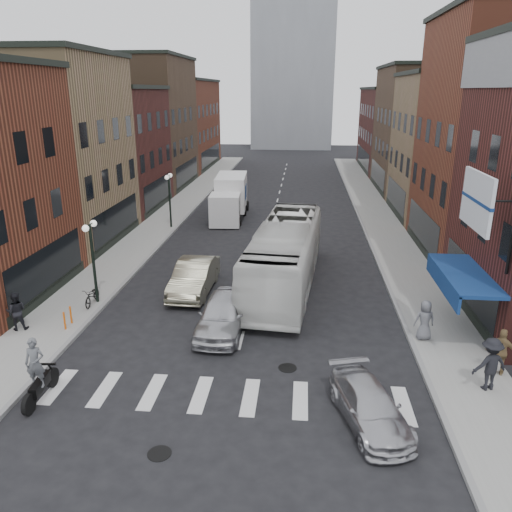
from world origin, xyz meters
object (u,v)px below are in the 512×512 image
(box_truck, at_px, (230,198))
(ped_right_a, at_px, (490,364))
(ped_right_b, at_px, (501,352))
(ped_right_c, at_px, (425,320))
(motorcycle_rider, at_px, (37,372))
(transit_bus, at_px, (285,255))
(curb_car, at_px, (370,406))
(ped_left_solo, at_px, (16,311))
(sedan_left_far, at_px, (194,277))
(streetlamp_near, at_px, (92,247))
(parked_bicycle, at_px, (92,296))
(billboard_sign, at_px, (479,203))
(streetlamp_far, at_px, (169,190))
(sedan_left_near, at_px, (223,314))
(bike_rack, at_px, (68,318))

(box_truck, relative_size, ped_right_a, 4.09)
(ped_right_b, relative_size, ped_right_c, 1.04)
(ped_right_a, bearing_deg, motorcycle_rider, -10.01)
(ped_right_a, distance_m, ped_right_c, 3.76)
(box_truck, bearing_deg, ped_right_b, -63.79)
(transit_bus, xyz_separation_m, curb_car, (3.09, -11.32, -1.12))
(ped_left_solo, bearing_deg, sedan_left_far, -160.42)
(streetlamp_near, bearing_deg, transit_bus, 20.43)
(motorcycle_rider, xyz_separation_m, parked_bicycle, (-1.34, 7.53, -0.51))
(motorcycle_rider, distance_m, transit_bus, 13.59)
(billboard_sign, height_order, sedan_left_far, billboard_sign)
(streetlamp_far, xyz_separation_m, sedan_left_near, (6.51, -16.21, -2.11))
(ped_right_a, bearing_deg, ped_right_b, -143.09)
(sedan_left_far, relative_size, parked_bicycle, 3.07)
(parked_bicycle, xyz_separation_m, ped_right_c, (14.98, -2.12, 0.42))
(billboard_sign, height_order, sedan_left_near, billboard_sign)
(streetlamp_near, height_order, motorcycle_rider, streetlamp_near)
(streetlamp_near, relative_size, ped_right_b, 2.34)
(streetlamp_far, distance_m, transit_bus, 13.97)
(sedan_left_far, relative_size, ped_right_c, 2.96)
(streetlamp_far, distance_m, ped_right_a, 25.78)
(ped_right_b, bearing_deg, streetlamp_far, -21.75)
(parked_bicycle, bearing_deg, ped_right_a, -20.84)
(bike_rack, height_order, ped_right_c, ped_right_c)
(billboard_sign, relative_size, sedan_left_near, 0.78)
(streetlamp_near, distance_m, streetlamp_far, 14.00)
(sedan_left_far, xyz_separation_m, ped_right_c, (10.52, -4.43, 0.17))
(billboard_sign, xyz_separation_m, ped_right_c, (-1.11, 1.07, -5.14))
(box_truck, bearing_deg, ped_left_solo, -109.97)
(sedan_left_near, bearing_deg, billboard_sign, -5.49)
(motorcycle_rider, bearing_deg, box_truck, 78.22)
(streetlamp_far, bearing_deg, billboard_sign, -47.59)
(streetlamp_far, distance_m, box_truck, 5.61)
(streetlamp_near, xyz_separation_m, bike_rack, (-0.20, -2.70, -2.36))
(box_truck, bearing_deg, billboard_sign, -64.20)
(sedan_left_near, relative_size, parked_bicycle, 2.89)
(sedan_left_far, bearing_deg, curb_car, -50.97)
(streetlamp_far, xyz_separation_m, ped_left_solo, (-2.20, -17.17, -1.92))
(billboard_sign, xyz_separation_m, ped_left_solo, (-18.19, 0.33, -5.14))
(transit_bus, xyz_separation_m, sedan_left_far, (-4.58, -1.33, -0.89))
(bike_rack, distance_m, ped_right_a, 16.79)
(parked_bicycle, height_order, ped_left_solo, ped_left_solo)
(sedan_left_near, bearing_deg, ped_right_c, 0.76)
(billboard_sign, relative_size, bike_rack, 4.62)
(streetlamp_near, height_order, ped_right_c, streetlamp_near)
(streetlamp_far, bearing_deg, box_truck, 44.31)
(transit_bus, bearing_deg, streetlamp_far, 135.21)
(box_truck, xyz_separation_m, parked_bicycle, (-4.01, -18.13, -1.07))
(sedan_left_near, relative_size, ped_right_b, 2.68)
(sedan_left_near, bearing_deg, motorcycle_rider, -130.83)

